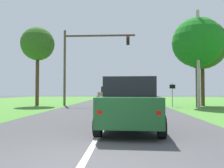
{
  "coord_description": "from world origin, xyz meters",
  "views": [
    {
      "loc": [
        0.85,
        -4.63,
        1.47
      ],
      "look_at": [
        -0.23,
        15.18,
        2.11
      ],
      "focal_mm": 35.92,
      "sensor_mm": 36.0,
      "label": 1
    }
  ],
  "objects_px": {
    "red_suv_near": "(130,103)",
    "extra_tree_1": "(197,43)",
    "pickup_truck_lead": "(115,99)",
    "keep_moving_sign": "(172,91)",
    "traffic_light": "(83,56)",
    "oak_tree_right": "(202,45)",
    "extra_tree_2": "(38,44)",
    "utility_pole_right": "(198,59)"
  },
  "relations": [
    {
      "from": "utility_pole_right",
      "to": "pickup_truck_lead",
      "type": "bearing_deg",
      "value": -152.86
    },
    {
      "from": "pickup_truck_lead",
      "to": "oak_tree_right",
      "type": "height_order",
      "value": "oak_tree_right"
    },
    {
      "from": "oak_tree_right",
      "to": "utility_pole_right",
      "type": "height_order",
      "value": "oak_tree_right"
    },
    {
      "from": "red_suv_near",
      "to": "traffic_light",
      "type": "distance_m",
      "value": 15.68
    },
    {
      "from": "traffic_light",
      "to": "red_suv_near",
      "type": "bearing_deg",
      "value": -72.53
    },
    {
      "from": "pickup_truck_lead",
      "to": "keep_moving_sign",
      "type": "distance_m",
      "value": 7.53
    },
    {
      "from": "traffic_light",
      "to": "oak_tree_right",
      "type": "xyz_separation_m",
      "value": [
        12.2,
        -0.15,
        0.95
      ]
    },
    {
      "from": "oak_tree_right",
      "to": "pickup_truck_lead",
      "type": "bearing_deg",
      "value": -140.17
    },
    {
      "from": "traffic_light",
      "to": "utility_pole_right",
      "type": "bearing_deg",
      "value": -19.08
    },
    {
      "from": "utility_pole_right",
      "to": "extra_tree_2",
      "type": "relative_size",
      "value": 1.03
    },
    {
      "from": "extra_tree_2",
      "to": "traffic_light",
      "type": "bearing_deg",
      "value": 2.66
    },
    {
      "from": "traffic_light",
      "to": "extra_tree_1",
      "type": "distance_m",
      "value": 11.25
    },
    {
      "from": "oak_tree_right",
      "to": "red_suv_near",
      "type": "bearing_deg",
      "value": -118.23
    },
    {
      "from": "red_suv_near",
      "to": "keep_moving_sign",
      "type": "relative_size",
      "value": 2.05
    },
    {
      "from": "keep_moving_sign",
      "to": "oak_tree_right",
      "type": "relative_size",
      "value": 0.26
    },
    {
      "from": "oak_tree_right",
      "to": "extra_tree_1",
      "type": "height_order",
      "value": "oak_tree_right"
    },
    {
      "from": "pickup_truck_lead",
      "to": "red_suv_near",
      "type": "bearing_deg",
      "value": -83.3
    },
    {
      "from": "red_suv_near",
      "to": "oak_tree_right",
      "type": "relative_size",
      "value": 0.54
    },
    {
      "from": "oak_tree_right",
      "to": "utility_pole_right",
      "type": "xyz_separation_m",
      "value": [
        -1.56,
        -3.53,
        -1.91
      ]
    },
    {
      "from": "extra_tree_1",
      "to": "keep_moving_sign",
      "type": "bearing_deg",
      "value": 160.07
    },
    {
      "from": "oak_tree_right",
      "to": "extra_tree_1",
      "type": "bearing_deg",
      "value": -117.83
    },
    {
      "from": "utility_pole_right",
      "to": "traffic_light",
      "type": "bearing_deg",
      "value": 160.92
    },
    {
      "from": "red_suv_near",
      "to": "oak_tree_right",
      "type": "bearing_deg",
      "value": 61.77
    },
    {
      "from": "traffic_light",
      "to": "extra_tree_2",
      "type": "xyz_separation_m",
      "value": [
        -4.73,
        -0.22,
        1.19
      ]
    },
    {
      "from": "extra_tree_1",
      "to": "extra_tree_2",
      "type": "relative_size",
      "value": 1.0
    },
    {
      "from": "pickup_truck_lead",
      "to": "utility_pole_right",
      "type": "height_order",
      "value": "utility_pole_right"
    },
    {
      "from": "utility_pole_right",
      "to": "extra_tree_1",
      "type": "bearing_deg",
      "value": 75.32
    },
    {
      "from": "keep_moving_sign",
      "to": "oak_tree_right",
      "type": "bearing_deg",
      "value": 25.74
    },
    {
      "from": "red_suv_near",
      "to": "utility_pole_right",
      "type": "bearing_deg",
      "value": 60.4
    },
    {
      "from": "pickup_truck_lead",
      "to": "oak_tree_right",
      "type": "bearing_deg",
      "value": 39.83
    },
    {
      "from": "keep_moving_sign",
      "to": "oak_tree_right",
      "type": "height_order",
      "value": "oak_tree_right"
    },
    {
      "from": "keep_moving_sign",
      "to": "extra_tree_2",
      "type": "bearing_deg",
      "value": 173.48
    },
    {
      "from": "keep_moving_sign",
      "to": "red_suv_near",
      "type": "bearing_deg",
      "value": -108.76
    },
    {
      "from": "pickup_truck_lead",
      "to": "keep_moving_sign",
      "type": "xyz_separation_m",
      "value": [
        5.14,
        5.47,
        0.51
      ]
    },
    {
      "from": "red_suv_near",
      "to": "extra_tree_1",
      "type": "bearing_deg",
      "value": 61.69
    },
    {
      "from": "pickup_truck_lead",
      "to": "extra_tree_1",
      "type": "height_order",
      "value": "extra_tree_1"
    },
    {
      "from": "red_suv_near",
      "to": "extra_tree_2",
      "type": "bearing_deg",
      "value": 123.14
    },
    {
      "from": "red_suv_near",
      "to": "keep_moving_sign",
      "type": "distance_m",
      "value": 13.37
    },
    {
      "from": "red_suv_near",
      "to": "pickup_truck_lead",
      "type": "height_order",
      "value": "red_suv_near"
    },
    {
      "from": "utility_pole_right",
      "to": "extra_tree_1",
      "type": "height_order",
      "value": "utility_pole_right"
    },
    {
      "from": "red_suv_near",
      "to": "traffic_light",
      "type": "height_order",
      "value": "traffic_light"
    },
    {
      "from": "red_suv_near",
      "to": "extra_tree_2",
      "type": "height_order",
      "value": "extra_tree_2"
    }
  ]
}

